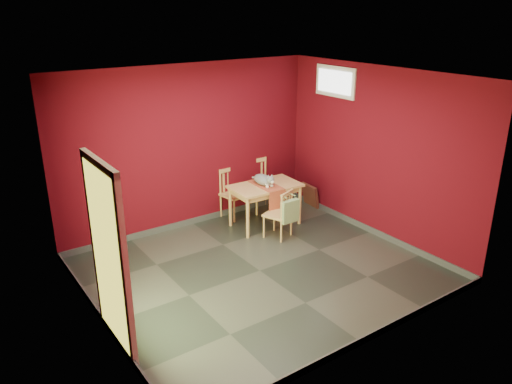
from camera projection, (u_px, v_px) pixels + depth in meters
ground at (260, 271)px, 7.07m from camera, size 4.50×4.50×0.00m
room_shell at (260, 267)px, 7.05m from camera, size 4.50×4.50×4.50m
doorway at (107, 252)px, 5.17m from camera, size 0.06×1.01×2.13m
window at (335, 82)px, 8.21m from camera, size 0.05×0.90×0.50m
outlet_plate at (268, 189)px, 9.35m from camera, size 0.08×0.02×0.12m
dining_table at (265, 190)px, 8.33m from camera, size 1.18×0.72×0.72m
table_runner at (269, 190)px, 8.23m from camera, size 0.35×0.68×0.34m
chair_far_left at (233, 192)px, 8.76m from camera, size 0.47×0.47×0.88m
chair_far_right at (260, 184)px, 9.06m from camera, size 0.49×0.49×0.94m
chair_near at (280, 213)px, 7.96m from camera, size 0.49×0.49×0.81m
tote_bag at (290, 211)px, 7.80m from camera, size 0.31×0.18×0.43m
cat at (263, 178)px, 8.28m from camera, size 0.30×0.50×0.24m
picture_frame at (310, 195)px, 9.29m from camera, size 0.17×0.43×0.42m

